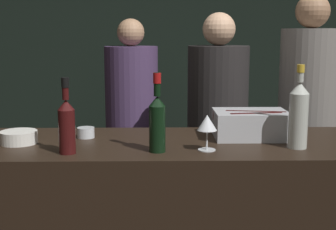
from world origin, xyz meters
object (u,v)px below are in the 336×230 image
at_px(person_in_hoodie, 307,121).
at_px(bowl_white, 19,137).
at_px(person_blond_tee, 132,115).
at_px(wine_glass, 207,124).
at_px(rose_wine_bottle, 299,113).
at_px(ice_bin_with_bottles, 251,123).
at_px(red_wine_bottle_black_foil, 67,123).
at_px(person_grey_polo, 217,129).
at_px(candle_votive, 86,132).
at_px(red_wine_bottle_burgundy, 157,120).

bearing_deg(person_in_hoodie, bowl_white, 5.23).
bearing_deg(person_blond_tee, wine_glass, -176.32).
bearing_deg(rose_wine_bottle, wine_glass, -174.59).
height_order(bowl_white, person_in_hoodie, person_in_hoodie).
bearing_deg(bowl_white, person_blond_tee, 74.78).
xyz_separation_m(ice_bin_with_bottles, rose_wine_bottle, (0.17, -0.21, 0.08)).
relative_size(bowl_white, red_wine_bottle_black_foil, 0.52).
bearing_deg(person_grey_polo, bowl_white, -95.63).
relative_size(candle_votive, person_in_hoodie, 0.05).
bearing_deg(person_blond_tee, ice_bin_with_bottles, -165.84).
height_order(red_wine_bottle_burgundy, person_grey_polo, person_grey_polo).
xyz_separation_m(wine_glass, rose_wine_bottle, (0.40, 0.04, 0.04)).
relative_size(ice_bin_with_bottles, rose_wine_bottle, 0.96).
distance_m(rose_wine_bottle, person_blond_tee, 1.87).
distance_m(red_wine_bottle_black_foil, red_wine_bottle_burgundy, 0.38).
xyz_separation_m(rose_wine_bottle, person_blond_tee, (-0.82, 1.65, -0.30)).
xyz_separation_m(candle_votive, rose_wine_bottle, (0.96, -0.22, 0.13)).
xyz_separation_m(ice_bin_with_bottles, red_wine_bottle_burgundy, (-0.45, -0.26, 0.06)).
xyz_separation_m(bowl_white, red_wine_bottle_black_foil, (0.26, -0.18, 0.10)).
distance_m(wine_glass, red_wine_bottle_black_foil, 0.59).
relative_size(rose_wine_bottle, person_blond_tee, 0.22).
height_order(red_wine_bottle_burgundy, person_in_hoodie, person_in_hoodie).
bearing_deg(person_grey_polo, red_wine_bottle_burgundy, -67.46).
bearing_deg(person_grey_polo, red_wine_bottle_black_foil, -82.38).
height_order(ice_bin_with_bottles, person_blond_tee, person_blond_tee).
distance_m(bowl_white, person_grey_polo, 1.38).
relative_size(candle_votive, person_grey_polo, 0.05).
xyz_separation_m(ice_bin_with_bottles, bowl_white, (-1.08, -0.10, -0.04)).
xyz_separation_m(bowl_white, red_wine_bottle_burgundy, (0.63, -0.16, 0.11)).
distance_m(wine_glass, person_in_hoodie, 1.23).
height_order(candle_votive, red_wine_bottle_burgundy, red_wine_bottle_burgundy).
height_order(bowl_white, candle_votive, bowl_white).
relative_size(candle_votive, red_wine_bottle_burgundy, 0.25).
distance_m(bowl_white, red_wine_bottle_black_foil, 0.33).
bearing_deg(person_in_hoodie, rose_wine_bottle, 47.68).
bearing_deg(rose_wine_bottle, person_in_hoodie, 70.09).
bearing_deg(person_grey_polo, person_blond_tee, 176.25).
xyz_separation_m(bowl_white, person_in_hoodie, (1.58, 0.83, -0.09)).
distance_m(candle_votive, red_wine_bottle_black_foil, 0.32).
distance_m(candle_votive, rose_wine_bottle, 0.99).
height_order(ice_bin_with_bottles, red_wine_bottle_black_foil, red_wine_bottle_black_foil).
relative_size(candle_votive, person_blond_tee, 0.05).
bearing_deg(red_wine_bottle_black_foil, rose_wine_bottle, 4.61).
relative_size(person_in_hoodie, person_blond_tee, 1.08).
relative_size(ice_bin_with_bottles, wine_glass, 2.26).
bearing_deg(person_blond_tee, person_grey_polo, -146.43).
bearing_deg(person_grey_polo, ice_bin_with_bottles, -43.61).
bearing_deg(wine_glass, red_wine_bottle_burgundy, -174.82).
distance_m(red_wine_bottle_black_foil, rose_wine_bottle, 0.99).
xyz_separation_m(red_wine_bottle_black_foil, person_in_hoodie, (1.33, 1.01, -0.19)).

